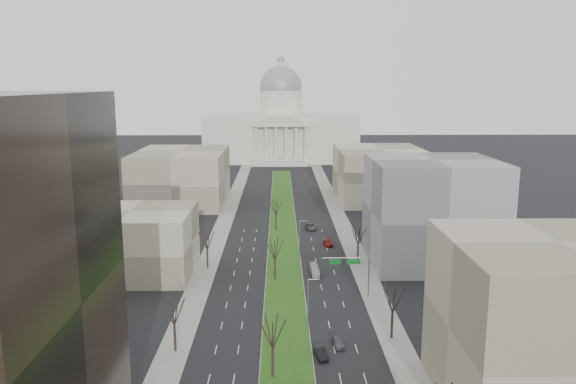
{
  "coord_description": "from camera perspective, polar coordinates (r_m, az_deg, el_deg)",
  "views": [
    {
      "loc": [
        -1.02,
        -32.86,
        40.85
      ],
      "look_at": [
        1.34,
        115.88,
        12.0
      ],
      "focal_mm": 35.0,
      "sensor_mm": 36.0,
      "label": 1
    }
  ],
  "objects": [
    {
      "name": "tree_left_far",
      "position": [
        126.6,
        -8.25,
        -4.72
      ],
      "size": [
        5.28,
        5.28,
        9.5
      ],
      "color": "black",
      "rests_on": "ground"
    },
    {
      "name": "tree_median_a",
      "position": [
        80.35,
        -1.57,
        -13.95
      ],
      "size": [
        5.4,
        5.4,
        9.72
      ],
      "color": "black",
      "rests_on": "ground"
    },
    {
      "name": "tree_median_b",
      "position": [
        117.84,
        -1.35,
        -5.72
      ],
      "size": [
        5.4,
        5.4,
        9.72
      ],
      "color": "black",
      "rests_on": "ground"
    },
    {
      "name": "building_beige_left",
      "position": [
        126.73,
        -15.55,
        -4.93
      ],
      "size": [
        26.0,
        22.0,
        14.0
      ],
      "primitive_type": "cube",
      "color": "gray",
      "rests_on": "ground"
    },
    {
      "name": "box_van",
      "position": [
        123.41,
        2.73,
        -7.9
      ],
      "size": [
        1.82,
        6.85,
        1.89
      ],
      "primitive_type": "imported",
      "rotation": [
        0.0,
        0.0,
        0.03
      ],
      "color": "silver",
      "rests_on": "ground"
    },
    {
      "name": "car_red",
      "position": [
        144.59,
        4.1,
        -5.17
      ],
      "size": [
        2.22,
        5.01,
        1.43
      ],
      "primitive_type": "imported",
      "rotation": [
        0.0,
        0.0,
        0.04
      ],
      "color": "maroon",
      "rests_on": "ground"
    },
    {
      "name": "car_black",
      "position": [
        88.58,
        3.35,
        -15.99
      ],
      "size": [
        2.22,
        4.52,
        1.43
      ],
      "primitive_type": "imported",
      "rotation": [
        0.0,
        0.0,
        0.17
      ],
      "color": "black",
      "rests_on": "ground"
    },
    {
      "name": "tree_right_far",
      "position": [
        130.77,
        7.15,
        -4.33
      ],
      "size": [
        5.04,
        5.04,
        9.07
      ],
      "color": "black",
      "rests_on": "ground"
    },
    {
      "name": "ground",
      "position": [
        158.23,
        -0.51,
        -3.98
      ],
      "size": [
        600.0,
        600.0,
        0.0
      ],
      "primitive_type": "plane",
      "color": "black",
      "rests_on": "ground"
    },
    {
      "name": "capitol",
      "position": [
        303.45,
        -0.72,
        6.34
      ],
      "size": [
        80.0,
        46.0,
        55.0
      ],
      "color": "beige",
      "rests_on": "ground"
    },
    {
      "name": "building_far_right",
      "position": [
        203.62,
        9.3,
        1.83
      ],
      "size": [
        30.0,
        40.0,
        18.0
      ],
      "primitive_type": "cube",
      "color": "gray",
      "rests_on": "ground"
    },
    {
      "name": "car_grey_far",
      "position": [
        159.98,
        2.3,
        -3.54
      ],
      "size": [
        3.11,
        5.87,
        1.57
      ],
      "primitive_type": "imported",
      "rotation": [
        0.0,
        0.0,
        0.09
      ],
      "color": "#414448",
      "rests_on": "ground"
    },
    {
      "name": "streetlamp_median_c",
      "position": [
        132.93,
        1.19,
        -4.76
      ],
      "size": [
        1.9,
        0.2,
        9.16
      ],
      "color": "gray",
      "rests_on": "ground"
    },
    {
      "name": "tree_right_mid",
      "position": [
        93.11,
        10.62,
        -10.44
      ],
      "size": [
        5.52,
        5.52,
        9.94
      ],
      "color": "black",
      "rests_on": "ground"
    },
    {
      "name": "tree_median_c",
      "position": [
        156.57,
        -1.25,
        -1.51
      ],
      "size": [
        5.4,
        5.4,
        9.72
      ],
      "color": "black",
      "rests_on": "ground"
    },
    {
      "name": "median",
      "position": [
        157.23,
        -0.51,
        -4.04
      ],
      "size": [
        8.0,
        222.03,
        0.2
      ],
      "color": "#999993",
      "rests_on": "ground"
    },
    {
      "name": "streetlamp_median_b",
      "position": [
        95.09,
        2.08,
        -11.3
      ],
      "size": [
        1.9,
        0.2,
        9.16
      ],
      "color": "gray",
      "rests_on": "ground"
    },
    {
      "name": "building_grey_right",
      "position": [
        132.85,
        14.41,
        -1.92
      ],
      "size": [
        28.0,
        26.0,
        24.0
      ],
      "primitive_type": "cube",
      "color": "slate",
      "rests_on": "ground"
    },
    {
      "name": "sidewalk_left",
      "position": [
        135.22,
        -7.92,
        -6.68
      ],
      "size": [
        5.0,
        330.0,
        0.15
      ],
      "primitive_type": "cube",
      "color": "gray",
      "rests_on": "ground"
    },
    {
      "name": "sidewalk_right",
      "position": [
        135.48,
        7.04,
        -6.62
      ],
      "size": [
        5.0,
        330.0,
        0.15
      ],
      "primitive_type": "cube",
      "color": "gray",
      "rests_on": "ground"
    },
    {
      "name": "tree_left_mid",
      "position": [
        89.14,
        -11.53,
        -11.58
      ],
      "size": [
        5.4,
        5.4,
        9.72
      ],
      "color": "black",
      "rests_on": "ground"
    },
    {
      "name": "building_far_left",
      "position": [
        198.41,
        -10.76,
        1.55
      ],
      "size": [
        30.0,
        40.0,
        18.0
      ],
      "primitive_type": "cube",
      "color": "gray",
      "rests_on": "ground"
    },
    {
      "name": "mast_arm_signs",
      "position": [
        109.56,
        6.81,
        -7.59
      ],
      "size": [
        9.12,
        0.24,
        8.09
      ],
      "color": "gray",
      "rests_on": "ground"
    },
    {
      "name": "building_tan_right",
      "position": [
        79.1,
        25.27,
        -12.3
      ],
      "size": [
        26.0,
        24.0,
        22.0
      ],
      "primitive_type": "cube",
      "color": "gray",
      "rests_on": "ground"
    },
    {
      "name": "car_grey_near",
      "position": [
        92.06,
        5.07,
        -14.94
      ],
      "size": [
        2.14,
        4.15,
        1.35
      ],
      "primitive_type": "imported",
      "rotation": [
        0.0,
        0.0,
        0.14
      ],
      "color": "#4D4F54",
      "rests_on": "ground"
    }
  ]
}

